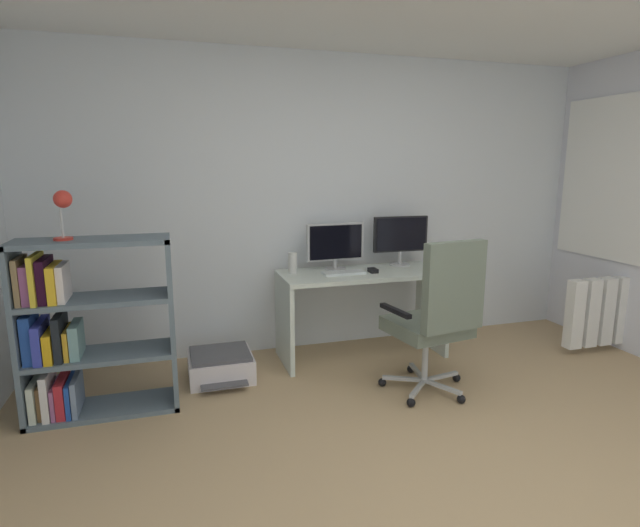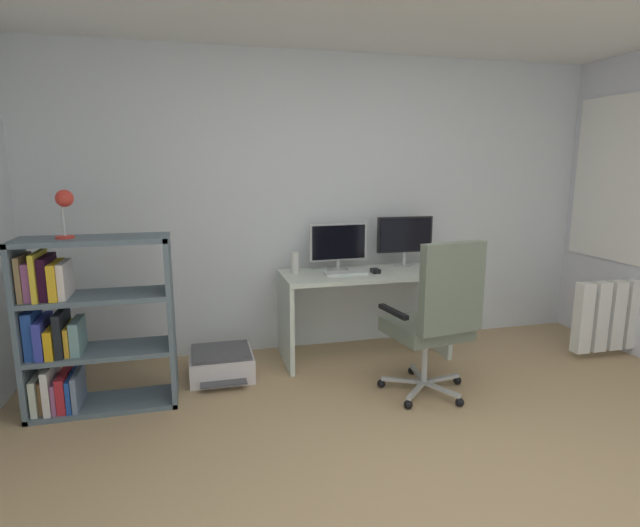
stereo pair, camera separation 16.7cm
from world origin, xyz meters
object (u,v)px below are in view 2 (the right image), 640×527
(bookshelf, at_px, (79,329))
(printer, at_px, (221,364))
(monitor_main, at_px, (338,244))
(computer_mouse, at_px, (375,271))
(office_chair, at_px, (436,315))
(desk_lamp, at_px, (64,204))
(keyboard, at_px, (346,273))
(desk, at_px, (364,295))
(radiator, at_px, (623,314))
(monitor_secondary, at_px, (405,237))
(desktop_speaker, at_px, (295,263))

(bookshelf, relative_size, printer, 2.17)
(monitor_main, xyz_separation_m, bookshelf, (-1.91, -0.58, -0.39))
(computer_mouse, height_order, printer, computer_mouse)
(office_chair, bearing_deg, desk_lamp, 169.37)
(keyboard, bearing_deg, printer, -175.39)
(monitor_main, height_order, printer, monitor_main)
(keyboard, bearing_deg, office_chair, -64.22)
(desk, bearing_deg, monitor_main, 141.42)
(monitor_main, bearing_deg, office_chair, -68.66)
(desk, xyz_separation_m, radiator, (2.13, -0.50, -0.18))
(keyboard, relative_size, bookshelf, 0.30)
(desk, relative_size, bookshelf, 1.19)
(monitor_secondary, distance_m, bookshelf, 2.61)
(computer_mouse, height_order, radiator, computer_mouse)
(desk, bearing_deg, keyboard, -164.15)
(desk_lamp, relative_size, radiator, 0.33)
(monitor_main, xyz_separation_m, printer, (-1.00, -0.28, -0.85))
(monitor_main, height_order, monitor_secondary, monitor_secondary)
(desktop_speaker, relative_size, bookshelf, 0.15)
(monitor_secondary, bearing_deg, desk, -160.12)
(computer_mouse, bearing_deg, monitor_main, 141.61)
(computer_mouse, relative_size, desk_lamp, 0.33)
(keyboard, distance_m, desk_lamp, 2.06)
(radiator, bearing_deg, desk_lamp, 178.93)
(keyboard, bearing_deg, desk, 16.10)
(office_chair, relative_size, bookshelf, 0.98)
(desktop_speaker, height_order, printer, desktop_speaker)
(monitor_secondary, bearing_deg, computer_mouse, -148.69)
(monitor_secondary, height_order, keyboard, monitor_secondary)
(keyboard, xyz_separation_m, printer, (-1.01, -0.08, -0.64))
(bookshelf, distance_m, radiator, 4.23)
(keyboard, relative_size, radiator, 0.37)
(monitor_secondary, distance_m, desktop_speaker, 0.99)
(printer, bearing_deg, bookshelf, -161.70)
(desk, height_order, desk_lamp, desk_lamp)
(computer_mouse, relative_size, printer, 0.19)
(monitor_main, height_order, radiator, monitor_main)
(office_chair, bearing_deg, monitor_secondary, 78.65)
(desk_lamp, bearing_deg, monitor_main, 16.63)
(desk, xyz_separation_m, bookshelf, (-2.10, -0.43, 0.02))
(desktop_speaker, bearing_deg, bookshelf, -160.95)
(keyboard, distance_m, radiator, 2.38)
(office_chair, bearing_deg, radiator, 10.51)
(desktop_speaker, bearing_deg, monitor_main, 7.15)
(radiator, bearing_deg, printer, 173.52)
(monitor_main, relative_size, radiator, 0.54)
(desk_lamp, bearing_deg, bookshelf, -7.21)
(bookshelf, bearing_deg, desk, 11.53)
(bookshelf, bearing_deg, monitor_main, 16.78)
(desk, height_order, monitor_main, monitor_main)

